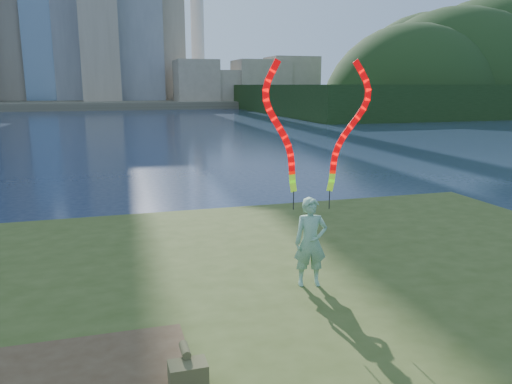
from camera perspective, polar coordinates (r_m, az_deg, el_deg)
name	(u,v)px	position (r m, az deg, el deg)	size (l,w,h in m)	color
ground	(203,319)	(8.93, -6.13, -14.19)	(320.00, 320.00, 0.00)	#19253E
grassy_knoll	(234,373)	(6.79, -2.48, -19.96)	(20.00, 18.00, 0.80)	#384819
far_shore	(114,103)	(102.95, -15.88, 9.81)	(320.00, 40.00, 1.20)	#4D4839
wooded_hill	(497,109)	(91.27, 25.80, 8.56)	(78.00, 50.00, 63.00)	black
woman_with_ribbons	(312,196)	(7.81, 6.37, -0.43)	(1.94, 0.51, 3.84)	#206F45
canvas_bag	(188,373)	(5.66, -7.79, -19.86)	(0.41, 0.46, 0.38)	#50512E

